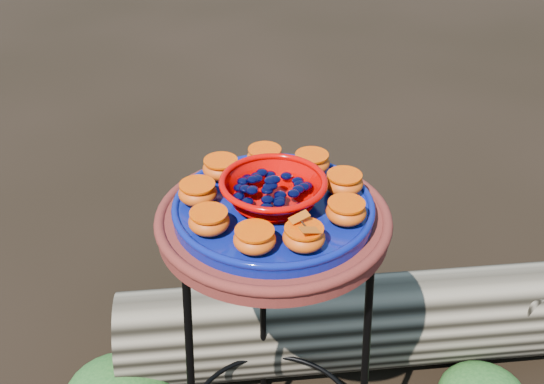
{
  "coord_description": "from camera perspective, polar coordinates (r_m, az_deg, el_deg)",
  "views": [
    {
      "loc": [
        -0.13,
        -1.05,
        1.47
      ],
      "look_at": [
        -0.0,
        0.0,
        0.79
      ],
      "focal_mm": 45.0,
      "sensor_mm": 36.0,
      "label": 1
    }
  ],
  "objects": [
    {
      "name": "orange_half_8",
      "position": [
        1.15,
        -1.46,
        -4.0
      ],
      "size": [
        0.07,
        0.07,
        0.04
      ],
      "primitive_type": "ellipsoid",
      "color": "#C84113",
      "rests_on": "cobalt_plate"
    },
    {
      "name": "orange_half_2",
      "position": [
        1.31,
        6.05,
        0.73
      ],
      "size": [
        0.07,
        0.07,
        0.04
      ],
      "primitive_type": "ellipsoid",
      "color": "#C84113",
      "rests_on": "cobalt_plate"
    },
    {
      "name": "red_bowl",
      "position": [
        1.26,
        0.11,
        -0.03
      ],
      "size": [
        0.19,
        0.19,
        0.05
      ],
      "primitive_type": null,
      "color": "#C20200",
      "rests_on": "cobalt_plate"
    },
    {
      "name": "orange_half_5",
      "position": [
        1.35,
        -4.29,
        1.97
      ],
      "size": [
        0.07,
        0.07,
        0.04
      ],
      "primitive_type": "ellipsoid",
      "color": "#C84113",
      "rests_on": "cobalt_plate"
    },
    {
      "name": "cobalt_plate",
      "position": [
        1.28,
        0.11,
        -1.49
      ],
      "size": [
        0.38,
        0.38,
        0.03
      ],
      "primitive_type": "cylinder",
      "color": "#07185B",
      "rests_on": "terracotta_saucer"
    },
    {
      "name": "glass_gems",
      "position": [
        1.24,
        0.11,
        1.47
      ],
      "size": [
        0.15,
        0.15,
        0.03
      ],
      "primitive_type": null,
      "color": "black",
      "rests_on": "red_bowl"
    },
    {
      "name": "orange_half_7",
      "position": [
        1.2,
        -5.29,
        -2.48
      ],
      "size": [
        0.07,
        0.07,
        0.04
      ],
      "primitive_type": "ellipsoid",
      "color": "#C84113",
      "rests_on": "cobalt_plate"
    },
    {
      "name": "orange_half_0",
      "position": [
        1.16,
        2.68,
        -3.81
      ],
      "size": [
        0.07,
        0.07,
        0.04
      ],
      "primitive_type": "ellipsoid",
      "color": "#C84113",
      "rests_on": "cobalt_plate"
    },
    {
      "name": "driftwood_log",
      "position": [
        1.96,
        8.5,
        -10.62
      ],
      "size": [
        1.41,
        0.38,
        0.26
      ],
      "primitive_type": null,
      "rotation": [
        0.0,
        0.0,
        -0.01
      ],
      "color": "black",
      "rests_on": "ground"
    },
    {
      "name": "orange_half_3",
      "position": [
        1.37,
        3.33,
        2.45
      ],
      "size": [
        0.07,
        0.07,
        0.04
      ],
      "primitive_type": "ellipsoid",
      "color": "#C84113",
      "rests_on": "cobalt_plate"
    },
    {
      "name": "orange_half_4",
      "position": [
        1.38,
        -0.61,
        2.9
      ],
      "size": [
        0.07,
        0.07,
        0.04
      ],
      "primitive_type": "ellipsoid",
      "color": "#C84113",
      "rests_on": "cobalt_plate"
    },
    {
      "name": "terracotta_saucer",
      "position": [
        1.3,
        0.11,
        -2.59
      ],
      "size": [
        0.44,
        0.44,
        0.04
      ],
      "primitive_type": "cylinder",
      "color": "#4F1C15",
      "rests_on": "plant_stand"
    },
    {
      "name": "orange_half_1",
      "position": [
        1.22,
        6.21,
        -1.67
      ],
      "size": [
        0.07,
        0.07,
        0.04
      ],
      "primitive_type": "ellipsoid",
      "color": "#C84113",
      "rests_on": "cobalt_plate"
    },
    {
      "name": "foliage_back",
      "position": [
        2.12,
        -2.6,
        -7.95
      ],
      "size": [
        0.35,
        0.35,
        0.18
      ],
      "primitive_type": "ellipsoid",
      "color": "#174217",
      "rests_on": "ground"
    },
    {
      "name": "butterfly",
      "position": [
        1.14,
        2.71,
        -2.74
      ],
      "size": [
        0.08,
        0.06,
        0.01
      ],
      "primitive_type": null,
      "rotation": [
        0.0,
        0.0,
        0.28
      ],
      "color": "#B84409",
      "rests_on": "orange_half_0"
    },
    {
      "name": "plant_stand",
      "position": [
        1.54,
        0.09,
        -13.82
      ],
      "size": [
        0.44,
        0.44,
        0.7
      ],
      "primitive_type": null,
      "color": "black",
      "rests_on": "ground"
    },
    {
      "name": "orange_half_6",
      "position": [
        1.28,
        -6.23,
        -0.08
      ],
      "size": [
        0.07,
        0.07,
        0.04
      ],
      "primitive_type": "ellipsoid",
      "color": "#C84113",
      "rests_on": "cobalt_plate"
    }
  ]
}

